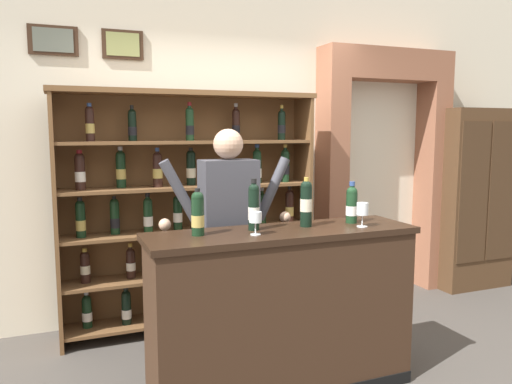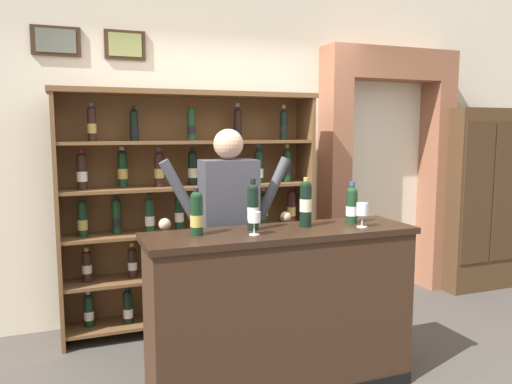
{
  "view_description": "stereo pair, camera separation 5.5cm",
  "coord_description": "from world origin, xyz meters",
  "px_view_note": "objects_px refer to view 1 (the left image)",
  "views": [
    {
      "loc": [
        -1.33,
        -2.74,
        1.66
      ],
      "look_at": [
        -0.1,
        0.35,
        1.24
      ],
      "focal_mm": 34.85,
      "sensor_mm": 36.0,
      "label": 1
    },
    {
      "loc": [
        -1.28,
        -2.76,
        1.66
      ],
      "look_at": [
        -0.1,
        0.35,
        1.24
      ],
      "focal_mm": 34.85,
      "sensor_mm": 36.0,
      "label": 2
    }
  ],
  "objects_px": {
    "tasting_counter": "(282,311)",
    "wine_glass_center": "(362,210)",
    "tasting_bottle_chianti": "(198,213)",
    "tasting_bottle_riserva": "(352,204)",
    "wine_shelf": "(190,206)",
    "shopkeeper": "(229,222)",
    "side_cabinet": "(473,199)",
    "tasting_bottle_grappa": "(254,206)",
    "tasting_bottle_brunello": "(306,202)",
    "wine_glass_left": "(255,218)"
  },
  "relations": [
    {
      "from": "side_cabinet",
      "to": "tasting_bottle_grappa",
      "type": "height_order",
      "value": "side_cabinet"
    },
    {
      "from": "wine_glass_center",
      "to": "side_cabinet",
      "type": "bearing_deg",
      "value": 30.27
    },
    {
      "from": "wine_shelf",
      "to": "tasting_bottle_riserva",
      "type": "bearing_deg",
      "value": -56.3
    },
    {
      "from": "tasting_bottle_chianti",
      "to": "wine_shelf",
      "type": "bearing_deg",
      "value": 78.18
    },
    {
      "from": "tasting_counter",
      "to": "tasting_bottle_grappa",
      "type": "relative_size",
      "value": 5.35
    },
    {
      "from": "tasting_counter",
      "to": "tasting_bottle_riserva",
      "type": "bearing_deg",
      "value": 5.49
    },
    {
      "from": "tasting_bottle_riserva",
      "to": "wine_shelf",
      "type": "bearing_deg",
      "value": 123.7
    },
    {
      "from": "tasting_counter",
      "to": "tasting_bottle_brunello",
      "type": "height_order",
      "value": "tasting_bottle_brunello"
    },
    {
      "from": "side_cabinet",
      "to": "tasting_bottle_grappa",
      "type": "bearing_deg",
      "value": -158.5
    },
    {
      "from": "wine_shelf",
      "to": "wine_glass_center",
      "type": "height_order",
      "value": "wine_shelf"
    },
    {
      "from": "tasting_counter",
      "to": "wine_glass_left",
      "type": "relative_size",
      "value": 12.34
    },
    {
      "from": "tasting_bottle_chianti",
      "to": "wine_glass_left",
      "type": "bearing_deg",
      "value": -19.79
    },
    {
      "from": "shopkeeper",
      "to": "tasting_bottle_grappa",
      "type": "bearing_deg",
      "value": -85.62
    },
    {
      "from": "shopkeeper",
      "to": "tasting_bottle_chianti",
      "type": "height_order",
      "value": "shopkeeper"
    },
    {
      "from": "side_cabinet",
      "to": "tasting_bottle_brunello",
      "type": "xyz_separation_m",
      "value": [
        -2.59,
        -1.18,
        0.26
      ]
    },
    {
      "from": "wine_glass_center",
      "to": "tasting_counter",
      "type": "bearing_deg",
      "value": 169.48
    },
    {
      "from": "tasting_counter",
      "to": "tasting_bottle_brunello",
      "type": "bearing_deg",
      "value": 15.27
    },
    {
      "from": "tasting_bottle_grappa",
      "to": "tasting_bottle_brunello",
      "type": "height_order",
      "value": "tasting_bottle_grappa"
    },
    {
      "from": "tasting_bottle_grappa",
      "to": "tasting_bottle_riserva",
      "type": "height_order",
      "value": "tasting_bottle_grappa"
    },
    {
      "from": "wine_shelf",
      "to": "shopkeeper",
      "type": "height_order",
      "value": "wine_shelf"
    },
    {
      "from": "side_cabinet",
      "to": "tasting_bottle_riserva",
      "type": "bearing_deg",
      "value": -152.42
    },
    {
      "from": "wine_shelf",
      "to": "tasting_bottle_brunello",
      "type": "relative_size",
      "value": 6.75
    },
    {
      "from": "tasting_counter",
      "to": "tasting_bottle_grappa",
      "type": "distance_m",
      "value": 0.7
    },
    {
      "from": "side_cabinet",
      "to": "tasting_counter",
      "type": "height_order",
      "value": "side_cabinet"
    },
    {
      "from": "shopkeeper",
      "to": "wine_shelf",
      "type": "bearing_deg",
      "value": 95.72
    },
    {
      "from": "wine_shelf",
      "to": "shopkeeper",
      "type": "distance_m",
      "value": 0.79
    },
    {
      "from": "tasting_bottle_chianti",
      "to": "tasting_bottle_grappa",
      "type": "relative_size",
      "value": 0.87
    },
    {
      "from": "tasting_bottle_riserva",
      "to": "tasting_bottle_brunello",
      "type": "bearing_deg",
      "value": 179.95
    },
    {
      "from": "tasting_counter",
      "to": "wine_glass_center",
      "type": "xyz_separation_m",
      "value": [
        0.51,
        -0.1,
        0.63
      ]
    },
    {
      "from": "side_cabinet",
      "to": "tasting_bottle_chianti",
      "type": "bearing_deg",
      "value": -160.29
    },
    {
      "from": "shopkeeper",
      "to": "tasting_bottle_brunello",
      "type": "height_order",
      "value": "shopkeeper"
    },
    {
      "from": "tasting_bottle_riserva",
      "to": "wine_glass_center",
      "type": "xyz_separation_m",
      "value": [
        -0.01,
        -0.15,
        -0.02
      ]
    },
    {
      "from": "wine_glass_center",
      "to": "wine_glass_left",
      "type": "bearing_deg",
      "value": 178.1
    },
    {
      "from": "side_cabinet",
      "to": "tasting_bottle_chianti",
      "type": "distance_m",
      "value": 3.52
    },
    {
      "from": "tasting_bottle_grappa",
      "to": "tasting_bottle_brunello",
      "type": "relative_size",
      "value": 1.01
    },
    {
      "from": "tasting_counter",
      "to": "tasting_bottle_chianti",
      "type": "xyz_separation_m",
      "value": [
        -0.53,
        0.04,
        0.65
      ]
    },
    {
      "from": "tasting_counter",
      "to": "wine_glass_left",
      "type": "xyz_separation_m",
      "value": [
        -0.21,
        -0.07,
        0.62
      ]
    },
    {
      "from": "tasting_bottle_grappa",
      "to": "tasting_bottle_brunello",
      "type": "distance_m",
      "value": 0.35
    },
    {
      "from": "wine_shelf",
      "to": "wine_glass_center",
      "type": "bearing_deg",
      "value": -59.65
    },
    {
      "from": "tasting_bottle_riserva",
      "to": "tasting_counter",
      "type": "bearing_deg",
      "value": -174.51
    },
    {
      "from": "side_cabinet",
      "to": "wine_glass_center",
      "type": "distance_m",
      "value": 2.63
    },
    {
      "from": "tasting_bottle_chianti",
      "to": "tasting_bottle_riserva",
      "type": "distance_m",
      "value": 1.05
    },
    {
      "from": "shopkeeper",
      "to": "wine_glass_left",
      "type": "xyz_separation_m",
      "value": [
        -0.01,
        -0.53,
        0.11
      ]
    },
    {
      "from": "tasting_counter",
      "to": "wine_glass_center",
      "type": "relative_size",
      "value": 10.92
    },
    {
      "from": "tasting_bottle_brunello",
      "to": "wine_glass_center",
      "type": "relative_size",
      "value": 2.02
    },
    {
      "from": "wine_shelf",
      "to": "tasting_bottle_chianti",
      "type": "distance_m",
      "value": 1.24
    },
    {
      "from": "wine_shelf",
      "to": "tasting_bottle_riserva",
      "type": "xyz_separation_m",
      "value": [
        0.8,
        -1.2,
        0.14
      ]
    },
    {
      "from": "tasting_counter",
      "to": "shopkeeper",
      "type": "height_order",
      "value": "shopkeeper"
    },
    {
      "from": "wine_glass_left",
      "to": "side_cabinet",
      "type": "bearing_deg",
      "value": 23.49
    },
    {
      "from": "tasting_bottle_brunello",
      "to": "shopkeeper",
      "type": "bearing_deg",
      "value": 132.81
    }
  ]
}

